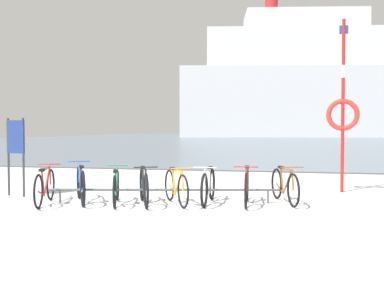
% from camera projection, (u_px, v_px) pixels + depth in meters
% --- Properties ---
extents(ground, '(80.00, 132.00, 0.08)m').
position_uv_depth(ground, '(269.00, 140.00, 58.88)').
color(ground, silver).
extents(bike_rack, '(4.66, 1.01, 0.31)m').
position_uv_depth(bike_rack, '(164.00, 190.00, 9.06)').
color(bike_rack, '#4C5156').
rests_on(bike_rack, ground).
extents(bicycle_0, '(0.64, 1.66, 0.79)m').
position_uv_depth(bicycle_0, '(45.00, 187.00, 8.97)').
color(bicycle_0, black).
rests_on(bicycle_0, ground).
extents(bicycle_1, '(0.96, 1.58, 0.84)m').
position_uv_depth(bicycle_1, '(81.00, 184.00, 9.18)').
color(bicycle_1, black).
rests_on(bicycle_1, ground).
extents(bicycle_2, '(0.63, 1.57, 0.77)m').
position_uv_depth(bicycle_2, '(116.00, 187.00, 8.95)').
color(bicycle_2, black).
rests_on(bicycle_2, ground).
extents(bicycle_3, '(0.74, 1.58, 0.81)m').
position_uv_depth(bicycle_3, '(144.00, 187.00, 8.91)').
color(bicycle_3, black).
rests_on(bicycle_3, ground).
extents(bicycle_4, '(0.86, 1.41, 0.78)m').
position_uv_depth(bicycle_4, '(176.00, 187.00, 8.93)').
color(bicycle_4, black).
rests_on(bicycle_4, ground).
extents(bicycle_5, '(0.46, 1.64, 0.79)m').
position_uv_depth(bicycle_5, '(208.00, 186.00, 9.07)').
color(bicycle_5, black).
rests_on(bicycle_5, ground).
extents(bicycle_6, '(0.46, 1.69, 0.81)m').
position_uv_depth(bicycle_6, '(247.00, 186.00, 8.91)').
color(bicycle_6, black).
rests_on(bicycle_6, ground).
extents(bicycle_7, '(0.66, 1.65, 0.79)m').
position_uv_depth(bicycle_7, '(285.00, 186.00, 9.11)').
color(bicycle_7, black).
rests_on(bicycle_7, ground).
extents(info_sign, '(0.54, 0.20, 1.78)m').
position_uv_depth(info_sign, '(16.00, 144.00, 10.00)').
color(info_sign, '#33383D').
rests_on(info_sign, ground).
extents(rescue_post, '(0.77, 0.12, 4.15)m').
position_uv_depth(rescue_post, '(343.00, 111.00, 10.61)').
color(rescue_post, red).
rests_on(rescue_post, ground).
extents(ferry_ship, '(47.24, 20.14, 27.37)m').
position_uv_depth(ferry_ship, '(307.00, 85.00, 78.97)').
color(ferry_ship, silver).
rests_on(ferry_ship, ground).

